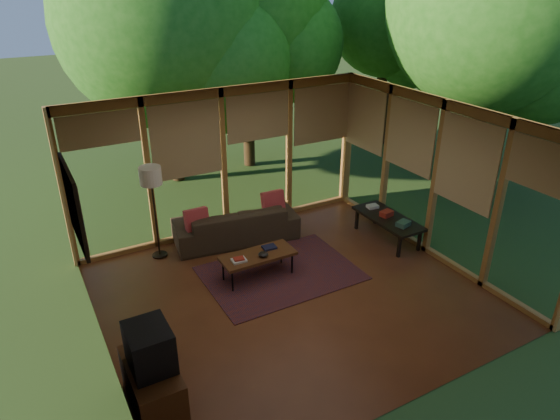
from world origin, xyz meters
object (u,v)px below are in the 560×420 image
sofa (236,224)px  coffee_table (258,256)px  media_cabinet (153,387)px  floor_lamp (151,181)px  television (149,348)px  side_console (388,219)px

sofa → coffee_table: bearing=89.4°
sofa → media_cabinet: bearing=60.8°
media_cabinet → floor_lamp: floor_lamp is taller
sofa → television: (-2.42, -3.15, 0.53)m
media_cabinet → side_console: size_ratio=0.71×
television → side_console: bearing=20.4°
television → coffee_table: television is taller
sofa → coffee_table: (-0.21, -1.32, 0.07)m
sofa → floor_lamp: floor_lamp is taller
media_cabinet → side_console: media_cabinet is taller
coffee_table → side_console: side_console is taller
television → sofa: bearing=52.4°
floor_lamp → side_console: bearing=-20.7°
television → side_console: 5.19m
television → side_console: (4.85, 1.81, -0.44)m
sofa → floor_lamp: size_ratio=1.35×
floor_lamp → media_cabinet: bearing=-107.5°
floor_lamp → side_console: size_ratio=1.18×
media_cabinet → floor_lamp: (1.03, 3.26, 1.11)m
media_cabinet → television: (0.02, 0.00, 0.55)m
sofa → television: 4.00m
media_cabinet → television: size_ratio=1.82×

